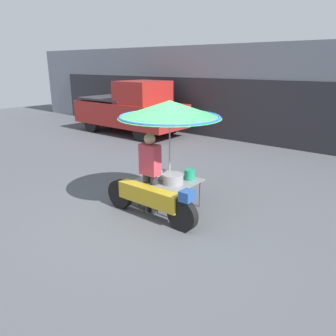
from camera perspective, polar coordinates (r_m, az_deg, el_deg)
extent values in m
plane|color=#4C4F54|center=(6.28, -3.12, -8.48)|extent=(36.00, 36.00, 0.00)
cube|color=gray|center=(12.72, 21.73, 11.78)|extent=(28.00, 2.00, 3.47)
cube|color=#28282D|center=(11.81, 19.86, 8.64)|extent=(23.80, 0.06, 2.25)
cylinder|color=black|center=(5.68, 2.53, -8.17)|extent=(0.58, 0.14, 0.58)
cylinder|color=black|center=(6.63, -8.28, -4.48)|extent=(0.58, 0.14, 0.58)
cube|color=#B7931E|center=(6.06, -3.34, -4.83)|extent=(1.36, 0.24, 0.32)
cube|color=#234C93|center=(5.48, 3.34, -4.85)|extent=(0.20, 0.24, 0.18)
cylinder|color=black|center=(6.77, 1.74, -4.06)|extent=(0.52, 0.14, 0.52)
cylinder|color=#515156|center=(6.01, 1.42, -6.69)|extent=(0.03, 0.03, 0.57)
cylinder|color=#515156|center=(6.60, 5.57, -4.47)|extent=(0.03, 0.03, 0.57)
cylinder|color=#515156|center=(6.57, -5.05, -4.58)|extent=(0.03, 0.03, 0.57)
cylinder|color=#515156|center=(7.11, -0.69, -2.73)|extent=(0.03, 0.03, 0.57)
cube|color=gray|center=(6.45, 0.28, -2.10)|extent=(1.09, 0.92, 0.02)
cylinder|color=#B2B2B7|center=(6.27, 0.29, 3.23)|extent=(0.03, 0.03, 1.22)
cone|color=green|center=(6.12, 0.30, 10.22)|extent=(1.94, 1.94, 0.32)
torus|color=blue|center=(6.14, 0.30, 8.93)|extent=(1.89, 1.89, 0.05)
cylinder|color=silver|center=(6.45, -2.33, -1.18)|extent=(0.31, 0.31, 0.18)
cylinder|color=#939399|center=(6.20, 0.87, -1.89)|extent=(0.39, 0.39, 0.19)
cylinder|color=#1E936B|center=(6.44, 3.78, -1.14)|extent=(0.21, 0.21, 0.20)
cylinder|color=#2D2D33|center=(6.39, -3.66, -4.22)|extent=(0.14, 0.14, 0.77)
cylinder|color=#2D2D33|center=(6.28, -2.44, -4.61)|extent=(0.14, 0.14, 0.77)
cube|color=#C13847|center=(6.11, -3.16, 1.48)|extent=(0.38, 0.22, 0.58)
sphere|color=tan|center=(6.02, -3.22, 5.09)|extent=(0.21, 0.21, 0.21)
cylinder|color=black|center=(12.25, -4.61, 6.36)|extent=(0.76, 0.24, 0.76)
cylinder|color=black|center=(13.49, 0.25, 7.45)|extent=(0.76, 0.24, 0.76)
cylinder|color=black|center=(14.36, -13.12, 7.62)|extent=(0.76, 0.24, 0.76)
cylinder|color=black|center=(15.42, -8.27, 8.56)|extent=(0.76, 0.24, 0.76)
cube|color=#A3231E|center=(13.76, -6.71, 9.45)|extent=(4.81, 1.95, 0.91)
cube|color=#A3231E|center=(13.13, -4.42, 13.01)|extent=(1.63, 1.80, 0.86)
cube|color=#2D2D33|center=(14.39, -9.55, 11.90)|extent=(2.50, 1.87, 0.08)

